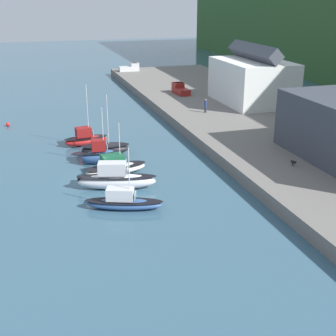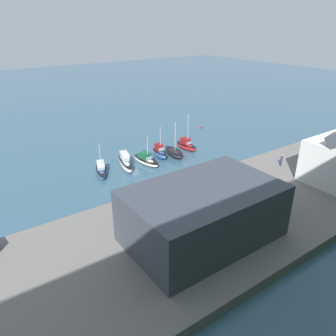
{
  "view_description": "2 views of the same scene",
  "coord_description": "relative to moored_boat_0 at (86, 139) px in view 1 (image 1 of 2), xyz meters",
  "views": [
    {
      "loc": [
        47.23,
        -6.42,
        19.26
      ],
      "look_at": [
        2.84,
        7.31,
        1.73
      ],
      "focal_mm": 50.0,
      "sensor_mm": 36.0,
      "label": 1
    },
    {
      "loc": [
        29.48,
        54.18,
        26.29
      ],
      "look_at": [
        -1.66,
        9.92,
        1.76
      ],
      "focal_mm": 35.0,
      "sensor_mm": 36.0,
      "label": 2
    }
  ],
  "objects": [
    {
      "name": "moored_boat_3",
      "position": [
        11.53,
        1.75,
        -0.1
      ],
      "size": [
        3.22,
        7.3,
        5.87
      ],
      "rotation": [
        0.0,
        0.0,
        0.12
      ],
      "color": "white",
      "rests_on": "ground_plane"
    },
    {
      "name": "pickup_truck_0",
      "position": [
        -51.0,
        17.9,
        1.33
      ],
      "size": [
        2.11,
        4.79,
        1.9
      ],
      "rotation": [
        0.0,
        0.0,
        -0.03
      ],
      "color": "silver",
      "rests_on": "quay_promenade"
    },
    {
      "name": "pickup_truck_1",
      "position": [
        -22.05,
        20.69,
        1.33
      ],
      "size": [
        4.84,
        2.26,
        1.9
      ],
      "rotation": [
        0.0,
        0.0,
        1.64
      ],
      "color": "maroon",
      "rests_on": "quay_promenade"
    },
    {
      "name": "mooring_buoy_0",
      "position": [
        -12.99,
        -10.08,
        -0.61
      ],
      "size": [
        0.62,
        0.62,
        0.62
      ],
      "color": "red",
      "rests_on": "ground_plane"
    },
    {
      "name": "moored_boat_4",
      "position": [
        15.75,
        0.98,
        0.17
      ],
      "size": [
        4.11,
        8.52,
        2.92
      ],
      "rotation": [
        0.0,
        0.0,
        -0.27
      ],
      "color": "white",
      "rests_on": "ground_plane"
    },
    {
      "name": "ground_plane",
      "position": [
        13.05,
        -0.7,
        -0.92
      ],
      "size": [
        320.0,
        320.0,
        0.0
      ],
      "primitive_type": "plane",
      "color": "#385B70"
    },
    {
      "name": "moored_boat_1",
      "position": [
        4.66,
        1.83,
        -0.12
      ],
      "size": [
        3.12,
        6.3,
        7.67
      ],
      "rotation": [
        0.0,
        0.0,
        -0.12
      ],
      "color": "black",
      "rests_on": "ground_plane"
    },
    {
      "name": "moored_boat_5",
      "position": [
        20.73,
        0.71,
        -0.17
      ],
      "size": [
        4.27,
        7.58,
        6.09
      ],
      "rotation": [
        0.0,
        0.0,
        -0.35
      ],
      "color": "#33568E",
      "rests_on": "ground_plane"
    },
    {
      "name": "dog_on_quay",
      "position": [
        18.56,
        20.1,
        0.97
      ],
      "size": [
        0.88,
        0.47,
        0.68
      ],
      "rotation": [
        0.0,
        0.0,
        4.94
      ],
      "color": "black",
      "rests_on": "quay_promenade"
    },
    {
      "name": "harbor_clubhouse",
      "position": [
        -11.35,
        30.02,
        4.33
      ],
      "size": [
        15.03,
        10.18,
        9.92
      ],
      "color": "white",
      "rests_on": "quay_promenade"
    },
    {
      "name": "moored_boat_2",
      "position": [
        7.6,
        0.76,
        0.2
      ],
      "size": [
        2.14,
        4.91,
        6.8
      ],
      "rotation": [
        0.0,
        0.0,
        -0.07
      ],
      "color": "#33568E",
      "rests_on": "ground_plane"
    },
    {
      "name": "quay_promenade",
      "position": [
        13.05,
        25.78,
        -0.2
      ],
      "size": [
        137.64,
        23.79,
        1.43
      ],
      "color": "slate",
      "rests_on": "ground_plane"
    },
    {
      "name": "person_on_quay",
      "position": [
        -6.93,
        19.84,
        1.61
      ],
      "size": [
        0.4,
        0.4,
        2.14
      ],
      "color": "#232838",
      "rests_on": "quay_promenade"
    },
    {
      "name": "moored_boat_0",
      "position": [
        0.0,
        0.0,
        0.0
      ],
      "size": [
        2.61,
        5.96,
        8.13
      ],
      "rotation": [
        0.0,
        0.0,
        0.1
      ],
      "color": "red",
      "rests_on": "ground_plane"
    }
  ]
}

